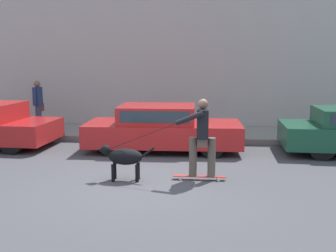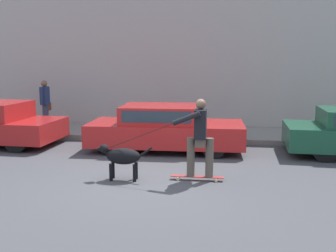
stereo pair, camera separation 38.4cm
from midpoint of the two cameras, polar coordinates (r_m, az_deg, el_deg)
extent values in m
plane|color=#47474C|center=(8.11, -1.84, -8.02)|extent=(36.00, 36.00, 0.00)
cube|color=#B2ADA8|center=(13.99, 2.67, 11.43)|extent=(32.00, 0.30, 5.84)
cube|color=gray|center=(12.88, 2.00, -1.09)|extent=(30.00, 2.31, 0.16)
cylinder|color=black|center=(12.57, -16.59, -0.61)|extent=(0.66, 0.22, 0.65)
cylinder|color=black|center=(11.19, -20.27, -2.01)|extent=(0.66, 0.22, 0.65)
cylinder|color=black|center=(11.48, 7.58, -1.31)|extent=(0.62, 0.22, 0.61)
cylinder|color=black|center=(9.98, 7.76, -2.94)|extent=(0.62, 0.22, 0.61)
cylinder|color=black|center=(11.71, -5.21, -1.05)|extent=(0.62, 0.22, 0.61)
cylinder|color=black|center=(10.24, -6.92, -2.60)|extent=(0.62, 0.22, 0.61)
cube|color=#B21E1E|center=(10.74, 0.75, -1.03)|extent=(4.24, 1.90, 0.59)
cube|color=#B21E1E|center=(10.67, -0.14, 1.78)|extent=(2.07, 1.66, 0.47)
cube|color=#28333D|center=(9.88, -0.66, 1.30)|extent=(1.77, 0.07, 0.30)
cylinder|color=black|center=(11.78, 21.31, -1.46)|extent=(0.68, 0.22, 0.67)
cylinder|color=black|center=(10.34, 22.88, -3.01)|extent=(0.68, 0.22, 0.67)
cylinder|color=black|center=(8.14, -6.95, -6.70)|extent=(0.07, 0.07, 0.36)
cylinder|color=black|center=(8.31, -6.66, -6.35)|extent=(0.07, 0.07, 0.36)
cylinder|color=black|center=(8.04, -3.51, -6.84)|extent=(0.07, 0.07, 0.36)
cylinder|color=black|center=(8.22, -3.30, -6.48)|extent=(0.07, 0.07, 0.36)
ellipsoid|color=black|center=(8.09, -5.15, -4.40)|extent=(0.71, 0.36, 0.34)
sphere|color=black|center=(8.14, -7.96, -3.27)|extent=(0.18, 0.18, 0.18)
cylinder|color=black|center=(8.17, -8.51, -3.35)|extent=(0.10, 0.08, 0.08)
cylinder|color=black|center=(7.99, -1.91, -3.80)|extent=(0.28, 0.05, 0.22)
cylinder|color=beige|center=(8.14, 2.80, -7.68)|extent=(0.07, 0.03, 0.07)
cylinder|color=beige|center=(8.29, 2.90, -7.38)|extent=(0.07, 0.03, 0.07)
cylinder|color=beige|center=(8.11, 8.36, -7.84)|extent=(0.07, 0.03, 0.07)
cylinder|color=beige|center=(8.26, 8.36, -7.53)|extent=(0.07, 0.03, 0.07)
cube|color=#A82D2D|center=(8.18, 5.61, -7.33)|extent=(1.09, 0.12, 0.02)
cylinder|color=brown|center=(8.08, 4.69, -4.52)|extent=(0.16, 0.16, 0.81)
cylinder|color=brown|center=(8.06, 7.39, -4.59)|extent=(0.16, 0.16, 0.81)
cube|color=brown|center=(8.00, 6.08, -2.31)|extent=(0.20, 0.36, 0.16)
cube|color=black|center=(7.93, 6.13, 0.34)|extent=(0.23, 0.46, 0.59)
sphere|color=brown|center=(7.88, 6.18, 3.19)|extent=(0.20, 0.20, 0.20)
cylinder|color=black|center=(8.21, 6.19, 0.42)|extent=(0.10, 0.10, 0.56)
cylinder|color=black|center=(7.65, 4.14, 1.11)|extent=(0.56, 0.12, 0.31)
cylinder|color=black|center=(7.89, -3.01, -1.60)|extent=(1.45, 0.07, 0.61)
cylinder|color=#3D4760|center=(13.93, -16.44, 1.37)|extent=(0.14, 0.14, 0.82)
cylinder|color=#3D4760|center=(13.79, -16.68, 1.28)|extent=(0.14, 0.14, 0.82)
cube|color=navy|center=(13.78, -16.70, 4.24)|extent=(0.21, 0.40, 0.60)
cylinder|color=navy|center=(14.00, -16.33, 4.40)|extent=(0.09, 0.09, 0.57)
cylinder|color=navy|center=(13.57, -17.08, 4.21)|extent=(0.09, 0.09, 0.57)
sphere|color=brown|center=(13.76, -16.78, 5.92)|extent=(0.21, 0.21, 0.21)
cube|color=brown|center=(14.04, -16.25, 2.71)|extent=(0.11, 0.31, 0.26)
camera|label=1|loc=(0.19, -88.78, 0.20)|focal=42.00mm
camera|label=2|loc=(0.19, 91.22, -0.20)|focal=42.00mm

